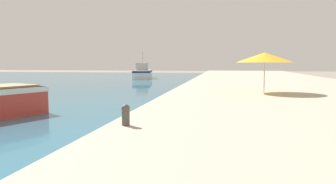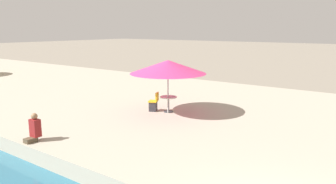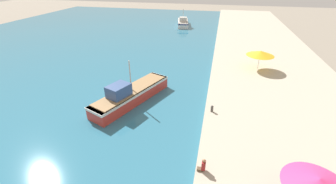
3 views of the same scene
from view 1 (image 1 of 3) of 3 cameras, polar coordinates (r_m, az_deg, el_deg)
quay_promenade at (r=30.64m, az=18.05°, el=0.82°), size 16.00×90.00×0.60m
fishing_boat_mid at (r=50.66m, az=-4.43°, el=3.34°), size 3.96×8.45×4.10m
cafe_umbrella_white at (r=21.72m, az=16.50°, el=5.78°), size 3.57×3.57×2.53m
mooring_bollard at (r=10.04m, az=-7.38°, el=-3.85°), size 0.26×0.26×0.65m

